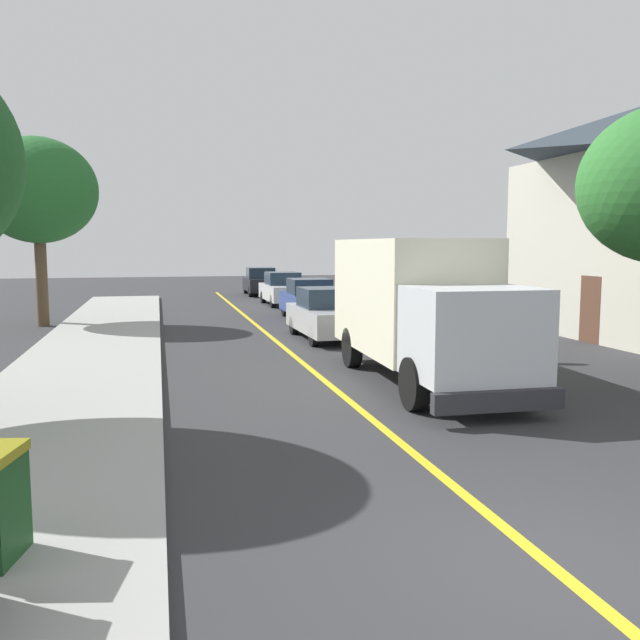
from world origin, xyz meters
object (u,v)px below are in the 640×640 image
parked_car_far (283,289)px  parked_van_across (449,318)px  box_truck (420,303)px  parked_car_near (327,315)px  street_tree_down_block (38,191)px  parked_car_mid (310,300)px  stop_sign (472,290)px  parked_car_furthest (261,282)px

parked_car_far → parked_van_across: same height
box_truck → parked_car_near: box_truck is taller
parked_van_across → street_tree_down_block: street_tree_down_block is taller
box_truck → parked_car_mid: size_ratio=1.64×
box_truck → parked_car_far: box_truck is taller
box_truck → stop_sign: size_ratio=2.73×
street_tree_down_block → parked_car_furthest: bearing=52.8°
box_truck → parked_car_mid: box_truck is taller
parked_car_mid → parked_car_furthest: 13.71m
parked_car_near → parked_car_mid: same height
parked_car_mid → stop_sign: (2.09, -10.41, 1.06)m
parked_car_furthest → street_tree_down_block: size_ratio=0.63×
parked_car_near → parked_car_far: bearing=86.1°
parked_car_near → parked_car_furthest: 19.53m
parked_car_mid → box_truck: bearing=-91.6°
parked_car_furthest → parked_van_across: (2.73, -21.25, 0.00)m
parked_car_near → parked_car_far: size_ratio=1.00×
parked_car_far → parked_van_across: size_ratio=1.00×
parked_car_far → street_tree_down_block: (-10.44, -6.64, 4.25)m
parked_car_mid → street_tree_down_block: size_ratio=0.63×
box_truck → street_tree_down_block: bearing=127.7°
parked_van_across → box_truck: bearing=-120.5°
box_truck → stop_sign: box_truck is taller
parked_car_far → parked_van_across: bearing=-79.5°
stop_sign → parked_car_far: bearing=96.6°
stop_sign → box_truck: bearing=-135.4°
parked_car_mid → street_tree_down_block: bearing=179.6°
parked_car_near → parked_car_furthest: (0.77, 19.52, 0.00)m
stop_sign → street_tree_down_block: 16.56m
parked_car_furthest → parked_car_near: bearing=-92.3°
parked_van_across → parked_car_furthest: bearing=97.3°
parked_car_far → parked_car_furthest: same height
parked_car_furthest → parked_van_across: bearing=-82.7°
street_tree_down_block → parked_car_mid: bearing=-0.4°
parked_van_across → stop_sign: size_ratio=1.67×
parked_car_near → box_truck: bearing=-86.8°
parked_van_across → stop_sign: (-0.66, -2.86, 1.06)m
parked_car_near → parked_car_furthest: bearing=87.7°
box_truck → parked_car_furthest: bearing=89.2°
parked_van_across → street_tree_down_block: size_ratio=0.63×
parked_van_across → stop_sign: 3.12m
parked_car_furthest → stop_sign: stop_sign is taller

